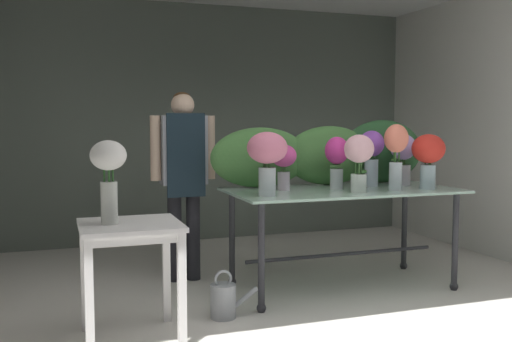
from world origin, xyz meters
TOP-DOWN VIEW (x-y plane):
  - ground_plane at (0.00, 1.90)m, footprint 8.34×8.34m
  - wall_back at (0.00, 3.79)m, footprint 4.96×0.12m
  - wall_right at (2.48, 1.90)m, footprint 0.12×3.91m
  - display_table_glass at (0.46, 1.40)m, footprint 1.88×0.93m
  - side_table_white at (-1.34, 0.82)m, footprint 0.62×0.59m
  - florist at (-0.73, 2.06)m, footprint 0.56×0.24m
  - foliage_backdrop at (0.50, 1.75)m, footprint 2.01×0.27m
  - vase_magenta_lilies at (0.41, 1.42)m, footprint 0.20×0.20m
  - vase_rosy_stock at (-0.28, 1.20)m, footprint 0.30×0.30m
  - vase_violet_dahlias at (0.79, 1.51)m, footprint 0.23×0.21m
  - vase_fuchsia_hydrangea at (-0.03, 1.49)m, footprint 0.22×0.21m
  - vase_coral_freesia at (0.81, 1.18)m, footprint 0.19×0.19m
  - vase_lilac_carnations at (1.10, 1.50)m, footprint 0.27×0.22m
  - vase_scarlet_snapdragons at (1.12, 1.18)m, footprint 0.29×0.27m
  - vase_blush_peonies at (0.47, 1.16)m, footprint 0.24×0.23m
  - vase_white_roses_tall at (-1.46, 0.82)m, footprint 0.22×0.22m
  - watering_can at (-0.67, 1.01)m, footprint 0.35×0.18m

SIDE VIEW (x-z plane):
  - ground_plane at x=0.00m, z-range 0.00..0.00m
  - watering_can at x=-0.67m, z-range -0.05..0.30m
  - side_table_white at x=-1.34m, z-range 0.26..1.01m
  - display_table_glass at x=0.46m, z-range 0.29..1.12m
  - florist at x=-0.73m, z-range 0.19..1.82m
  - vase_fuchsia_hydrangea at x=-0.03m, z-range 0.88..1.25m
  - vase_white_roses_tall at x=-1.46m, z-range 0.82..1.34m
  - vase_magenta_lilies at x=0.41m, z-range 0.87..1.30m
  - foliage_backdrop at x=0.50m, z-range 0.81..1.38m
  - vase_lilac_carnations at x=1.10m, z-range 0.87..1.32m
  - vase_scarlet_snapdragons at x=1.12m, z-range 0.88..1.34m
  - vase_violet_dahlias at x=0.79m, z-range 0.88..1.35m
  - vase_blush_peonies at x=0.47m, z-range 0.89..1.34m
  - vase_rosy_stock at x=-0.28m, z-range 0.90..1.38m
  - vase_coral_freesia at x=0.81m, z-range 0.89..1.42m
  - wall_back at x=0.00m, z-range 0.00..2.71m
  - wall_right at x=2.48m, z-range 0.00..2.71m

